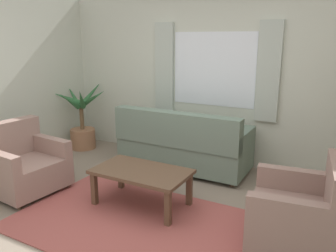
{
  "coord_description": "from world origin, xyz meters",
  "views": [
    {
      "loc": [
        1.88,
        -2.69,
        1.91
      ],
      "look_at": [
        0.04,
        0.7,
        0.91
      ],
      "focal_mm": 36.42,
      "sensor_mm": 36.0,
      "label": 1
    }
  ],
  "objects_px": {
    "couch": "(182,146)",
    "coffee_table": "(141,175)",
    "potted_plant": "(82,124)",
    "armchair_left": "(23,164)",
    "armchair_right": "(303,214)"
  },
  "relations": [
    {
      "from": "armchair_left",
      "to": "armchair_right",
      "type": "xyz_separation_m",
      "value": [
        3.31,
        0.37,
        0.0
      ]
    },
    {
      "from": "couch",
      "to": "coffee_table",
      "type": "height_order",
      "value": "couch"
    },
    {
      "from": "coffee_table",
      "to": "potted_plant",
      "type": "height_order",
      "value": "potted_plant"
    },
    {
      "from": "armchair_right",
      "to": "coffee_table",
      "type": "bearing_deg",
      "value": -97.3
    },
    {
      "from": "couch",
      "to": "armchair_right",
      "type": "relative_size",
      "value": 2.04
    },
    {
      "from": "couch",
      "to": "armchair_left",
      "type": "bearing_deg",
      "value": 48.21
    },
    {
      "from": "potted_plant",
      "to": "couch",
      "type": "bearing_deg",
      "value": -1.96
    },
    {
      "from": "armchair_left",
      "to": "coffee_table",
      "type": "xyz_separation_m",
      "value": [
        1.55,
        0.38,
        0.03
      ]
    },
    {
      "from": "couch",
      "to": "armchair_right",
      "type": "bearing_deg",
      "value": 145.8
    },
    {
      "from": "armchair_left",
      "to": "armchair_right",
      "type": "height_order",
      "value": "same"
    },
    {
      "from": "coffee_table",
      "to": "armchair_left",
      "type": "bearing_deg",
      "value": -166.06
    },
    {
      "from": "couch",
      "to": "coffee_table",
      "type": "relative_size",
      "value": 1.73
    },
    {
      "from": "armchair_left",
      "to": "potted_plant",
      "type": "height_order",
      "value": "potted_plant"
    },
    {
      "from": "couch",
      "to": "coffee_table",
      "type": "xyz_separation_m",
      "value": [
        0.09,
        -1.25,
        0.01
      ]
    },
    {
      "from": "armchair_left",
      "to": "couch",
      "type": "bearing_deg",
      "value": -36.72
    }
  ]
}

